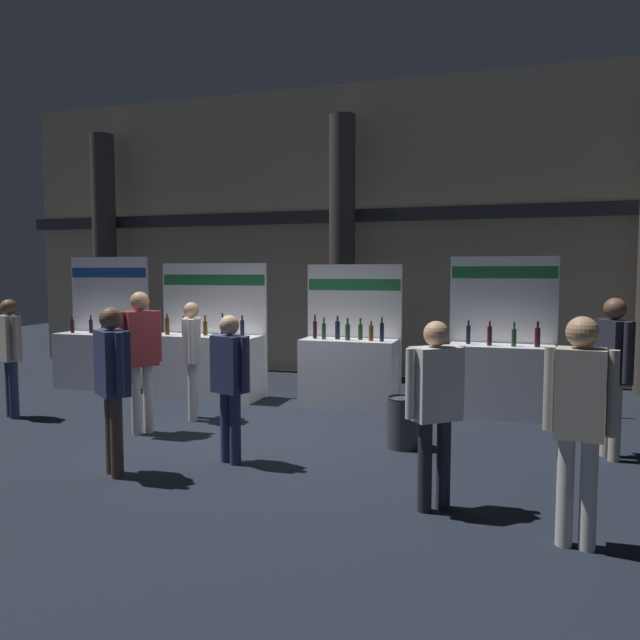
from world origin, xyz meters
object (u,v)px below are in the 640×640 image
Objects in this scene: exhibitor_booth_2 at (349,368)px; trash_bin at (403,422)px; visitor_2 at (112,374)px; exhibitor_booth_3 at (501,374)px; visitor_9 at (579,411)px; exhibitor_booth_1 at (206,361)px; visitor_3 at (613,362)px; visitor_5 at (230,376)px; exhibitor_booth_0 at (101,355)px; visitor_0 at (435,397)px; visitor_4 at (192,350)px; visitor_6 at (141,348)px; visitor_8 at (10,349)px.

exhibitor_booth_2 is 3.63× the size of trash_bin.
visitor_2 is (-1.50, -3.79, 0.44)m from exhibitor_booth_2.
exhibitor_booth_3 is 4.27m from visitor_9.
exhibitor_booth_2 is at bearing 1.45° from exhibitor_booth_1.
visitor_3 reaches higher than visitor_2.
exhibitor_booth_2 is 1.27× the size of visitor_2.
trash_bin is at bearing -104.00° from visitor_3.
visitor_2 is 1.20m from visitor_5.
exhibitor_booth_0 is 1.06× the size of exhibitor_booth_1.
visitor_9 reaches higher than visitor_0.
exhibitor_booth_1 is 4.06m from trash_bin.
visitor_6 is at bearing -42.42° from visitor_4.
trash_bin is 0.38× the size of visitor_5.
visitor_2 reaches higher than visitor_8.
visitor_4 is at bearing 150.46° from visitor_5.
visitor_9 is at bearing 11.64° from visitor_8.
exhibitor_booth_3 reaches higher than exhibitor_booth_2.
visitor_2 is at bearing -121.45° from visitor_6.
visitor_0 is (6.38, -3.89, 0.40)m from exhibitor_booth_0.
exhibitor_booth_0 reaches higher than visitor_3.
exhibitor_booth_0 is 6.20m from trash_bin.
exhibitor_booth_0 is 1.39× the size of visitor_8.
visitor_9 reaches higher than visitor_4.
exhibitor_booth_1 reaches higher than visitor_4.
visitor_4 is (-5.34, 0.23, -0.10)m from visitor_3.
visitor_2 is at bearing -2.43° from visitor_8.
exhibitor_booth_1 is at bearing 73.12° from visitor_8.
exhibitor_booth_2 reaches higher than trash_bin.
visitor_8 is at bearing -172.66° from visitor_2.
trash_bin is at bearing 135.51° from visitor_9.
visitor_4 is 0.90m from visitor_6.
trash_bin is 2.14m from visitor_5.
visitor_0 is 3.23m from visitor_2.
visitor_3 is (1.72, 2.03, 0.09)m from visitor_0.
visitor_6 reaches higher than visitor_2.
exhibitor_booth_0 is at bearing 174.38° from exhibitor_booth_1.
visitor_3 is 5.63m from visitor_6.
visitor_5 reaches higher than trash_bin.
exhibitor_booth_2 is (2.43, 0.06, 0.00)m from exhibitor_booth_1.
exhibitor_booth_2 is 2.26m from exhibitor_booth_3.
visitor_2 is 1.07× the size of visitor_5.
exhibitor_booth_3 is at bearing -137.27° from visitor_0.
visitor_0 is at bearing -75.29° from visitor_6.
visitor_3 is at bearing 6.38° from trash_bin.
visitor_9 reaches higher than visitor_2.
visitor_3 is at bearing 61.42° from visitor_4.
exhibitor_booth_1 is 2.33m from visitor_6.
visitor_8 is at bearing 119.85° from visitor_6.
exhibitor_booth_2 is 2.43m from visitor_4.
visitor_5 is at bearing -38.15° from exhibitor_booth_0.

